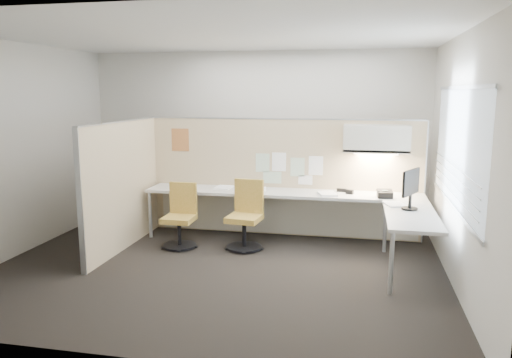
% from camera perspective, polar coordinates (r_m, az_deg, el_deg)
% --- Properties ---
extents(floor, '(5.50, 4.50, 0.01)m').
position_cam_1_polar(floor, '(6.35, -4.27, -9.97)').
color(floor, black).
rests_on(floor, ground).
extents(ceiling, '(5.50, 4.50, 0.01)m').
position_cam_1_polar(ceiling, '(6.01, -4.63, 16.13)').
color(ceiling, white).
rests_on(ceiling, wall_back).
extents(wall_back, '(5.50, 0.02, 2.80)m').
position_cam_1_polar(wall_back, '(8.19, -0.04, 4.66)').
color(wall_back, beige).
rests_on(wall_back, ground).
extents(wall_front, '(5.50, 0.02, 2.80)m').
position_cam_1_polar(wall_front, '(3.94, -13.61, -1.41)').
color(wall_front, beige).
rests_on(wall_front, ground).
extents(wall_left, '(0.02, 4.50, 2.80)m').
position_cam_1_polar(wall_left, '(7.28, -25.75, 3.01)').
color(wall_left, beige).
rests_on(wall_left, ground).
extents(wall_right, '(0.02, 4.50, 2.80)m').
position_cam_1_polar(wall_right, '(5.88, 22.25, 1.82)').
color(wall_right, beige).
rests_on(wall_right, ground).
extents(window_pane, '(0.01, 2.80, 1.30)m').
position_cam_1_polar(window_pane, '(5.86, 22.11, 3.28)').
color(window_pane, '#97A6B0').
rests_on(window_pane, wall_right).
extents(partition_back, '(4.10, 0.06, 1.75)m').
position_cam_1_polar(partition_back, '(7.53, 3.04, 0.15)').
color(partition_back, '#CEB58F').
rests_on(partition_back, floor).
extents(partition_left, '(0.06, 2.20, 1.75)m').
position_cam_1_polar(partition_left, '(7.11, -14.93, -0.76)').
color(partition_left, '#CEB58F').
rests_on(partition_left, floor).
extents(desk, '(4.00, 2.07, 0.73)m').
position_cam_1_polar(desk, '(7.07, 5.48, -2.78)').
color(desk, beige).
rests_on(desk, floor).
extents(overhead_bin, '(0.90, 0.36, 0.38)m').
position_cam_1_polar(overhead_bin, '(7.16, 13.61, 4.50)').
color(overhead_bin, beige).
rests_on(overhead_bin, partition_back).
extents(task_light_strip, '(0.60, 0.06, 0.02)m').
position_cam_1_polar(task_light_strip, '(7.18, 13.54, 2.83)').
color(task_light_strip, '#FFEABF').
rests_on(task_light_strip, overhead_bin).
extents(pinned_papers, '(1.01, 0.00, 0.47)m').
position_cam_1_polar(pinned_papers, '(7.46, 3.62, 1.28)').
color(pinned_papers, '#8CBF8C').
rests_on(pinned_papers, partition_back).
extents(poster, '(0.28, 0.00, 0.35)m').
position_cam_1_polar(poster, '(7.82, -8.65, 4.45)').
color(poster, orange).
rests_on(poster, partition_back).
extents(chair_left, '(0.47, 0.47, 0.88)m').
position_cam_1_polar(chair_left, '(7.09, -8.62, -4.40)').
color(chair_left, black).
rests_on(chair_left, floor).
extents(chair_right, '(0.49, 0.51, 0.94)m').
position_cam_1_polar(chair_right, '(6.94, -1.17, -4.38)').
color(chair_right, black).
rests_on(chair_right, floor).
extents(monitor, '(0.24, 0.43, 0.50)m').
position_cam_1_polar(monitor, '(6.34, 17.27, -0.85)').
color(monitor, black).
rests_on(monitor, desk).
extents(phone, '(0.22, 0.21, 0.12)m').
position_cam_1_polar(phone, '(7.02, 14.47, -1.66)').
color(phone, black).
rests_on(phone, desk).
extents(stapler, '(0.14, 0.06, 0.05)m').
position_cam_1_polar(stapler, '(7.29, 9.76, -1.27)').
color(stapler, black).
rests_on(stapler, desk).
extents(tape_dispenser, '(0.11, 0.09, 0.06)m').
position_cam_1_polar(tape_dispenser, '(7.16, 10.66, -1.46)').
color(tape_dispenser, black).
rests_on(tape_dispenser, desk).
extents(coat_hook, '(0.18, 0.43, 1.31)m').
position_cam_1_polar(coat_hook, '(6.52, -18.26, 3.00)').
color(coat_hook, silver).
rests_on(coat_hook, partition_left).
extents(paper_stack_0, '(0.26, 0.32, 0.03)m').
position_cam_1_polar(paper_stack_0, '(7.59, -7.80, -0.87)').
color(paper_stack_0, white).
rests_on(paper_stack_0, desk).
extents(paper_stack_1, '(0.24, 0.31, 0.02)m').
position_cam_1_polar(paper_stack_1, '(7.49, -3.71, -0.97)').
color(paper_stack_1, white).
rests_on(paper_stack_1, desk).
extents(paper_stack_2, '(0.26, 0.32, 0.04)m').
position_cam_1_polar(paper_stack_2, '(7.23, 0.14, -1.26)').
color(paper_stack_2, white).
rests_on(paper_stack_2, desk).
extents(paper_stack_3, '(0.31, 0.36, 0.03)m').
position_cam_1_polar(paper_stack_3, '(7.05, 8.15, -1.69)').
color(paper_stack_3, white).
rests_on(paper_stack_3, desk).
extents(paper_stack_4, '(0.31, 0.36, 0.02)m').
position_cam_1_polar(paper_stack_4, '(6.61, 15.59, -2.80)').
color(paper_stack_4, white).
rests_on(paper_stack_4, desk).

